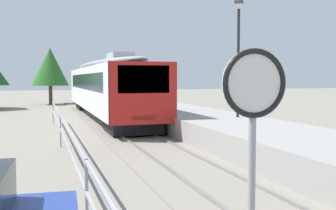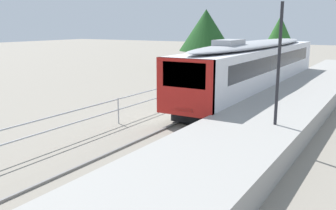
# 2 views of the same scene
# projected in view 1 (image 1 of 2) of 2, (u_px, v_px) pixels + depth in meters

# --- Properties ---
(ground_plane) EXTENTS (160.00, 160.00, 0.00)m
(ground_plane) POSITION_uv_depth(u_px,v_px,m) (67.00, 143.00, 16.46)
(ground_plane) COLOR gray
(track_rails) EXTENTS (3.20, 60.00, 0.14)m
(track_rails) POSITION_uv_depth(u_px,v_px,m) (141.00, 139.00, 17.34)
(track_rails) COLOR gray
(track_rails) RESTS_ON ground
(commuter_train) EXTENTS (2.82, 20.38, 3.74)m
(commuter_train) POSITION_uv_depth(u_px,v_px,m) (106.00, 85.00, 26.32)
(commuter_train) COLOR silver
(commuter_train) RESTS_ON track_rails
(station_platform) EXTENTS (3.90, 60.00, 0.90)m
(station_platform) POSITION_uv_depth(u_px,v_px,m) (213.00, 126.00, 18.27)
(station_platform) COLOR #999691
(station_platform) RESTS_ON ground
(platform_lamp_mid_platform) EXTENTS (0.34, 0.34, 5.35)m
(platform_lamp_mid_platform) POSITION_uv_depth(u_px,v_px,m) (239.00, 30.00, 17.63)
(platform_lamp_mid_platform) COLOR #232328
(platform_lamp_mid_platform) RESTS_ON station_platform
(speed_limit_sign) EXTENTS (0.61, 0.10, 2.81)m
(speed_limit_sign) POSITION_uv_depth(u_px,v_px,m) (253.00, 126.00, 3.64)
(speed_limit_sign) COLOR #9EA0A5
(speed_limit_sign) RESTS_ON ground
(carpark_fence) EXTENTS (0.06, 36.06, 1.25)m
(carpark_fence) POSITION_uv_depth(u_px,v_px,m) (86.00, 179.00, 6.78)
(carpark_fence) COLOR #9EA0A5
(carpark_fence) RESTS_ON ground
(tree_behind_carpark) EXTENTS (3.60, 3.60, 5.63)m
(tree_behind_carpark) POSITION_uv_depth(u_px,v_px,m) (50.00, 67.00, 41.28)
(tree_behind_carpark) COLOR brown
(tree_behind_carpark) RESTS_ON ground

